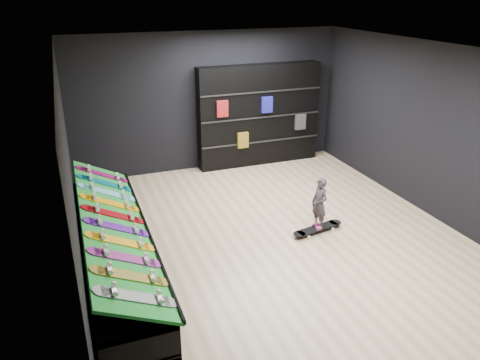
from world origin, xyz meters
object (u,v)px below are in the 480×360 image
object	(u,v)px
back_shelving	(259,115)
display_rack	(114,251)
child	(319,213)
floor_skateboard	(318,230)

from	to	relation	value
back_shelving	display_rack	bearing A→B (deg)	-137.94
display_rack	back_shelving	bearing A→B (deg)	42.06
back_shelving	child	size ratio (longest dim) A/B	5.31
back_shelving	child	xyz separation A→B (m)	(-0.37, -3.48, -0.78)
display_rack	child	distance (m)	3.32
display_rack	floor_skateboard	bearing A→B (deg)	-2.79
child	floor_skateboard	bearing A→B (deg)	79.52
floor_skateboard	child	size ratio (longest dim) A/B	1.83
display_rack	floor_skateboard	distance (m)	3.32
display_rack	child	xyz separation A→B (m)	(3.31, -0.16, 0.11)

